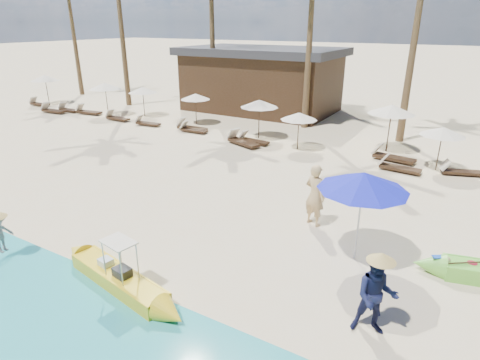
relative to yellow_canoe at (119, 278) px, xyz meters
The scene contains 28 objects.
ground 2.97m from the yellow_canoe, 63.58° to the left, with size 240.00×240.00×0.00m, color beige.
yellow_canoe is the anchor object (origin of this frame).
tourist 6.14m from the yellow_canoe, 61.86° to the left, with size 0.72×0.47×1.97m, color tan.
vendor_green 5.83m from the yellow_canoe, 15.21° to the left, with size 0.84×0.66×1.74m, color #161A3D.
vendor_yellow 3.70m from the yellow_canoe, 169.97° to the right, with size 0.70×0.40×1.08m, color gray.
blue_umbrella 6.42m from the yellow_canoe, 41.96° to the left, with size 2.28×2.28×2.46m.
resort_parasol_0 26.07m from the yellow_canoe, 147.64° to the left, with size 2.11×2.11×2.17m.
lounger_0_left 25.37m from the yellow_canoe, 149.32° to the left, with size 1.74×0.60×0.59m.
lounger_0_right 22.14m from the yellow_canoe, 147.64° to the left, with size 1.92×0.77×0.63m.
resort_parasol_1 19.98m from the yellow_canoe, 138.07° to the left, with size 2.12×2.12×2.18m.
lounger_1_left 22.09m from the yellow_canoe, 145.07° to the left, with size 1.67×0.54×0.56m.
lounger_1_right 20.69m from the yellow_canoe, 141.76° to the left, with size 1.93×0.82×0.64m.
resort_parasol_2 19.10m from the yellow_canoe, 131.01° to the left, with size 1.88×1.88×1.93m.
lounger_2_left 18.13m from the yellow_canoe, 136.49° to the left, with size 1.74×0.57×0.59m.
resort_parasol_3 16.59m from the yellow_canoe, 119.71° to the left, with size 1.81×1.81×1.87m.
lounger_3_left 16.28m from the yellow_canoe, 130.28° to the left, with size 1.66×0.66×0.55m.
lounger_3_right 14.82m from the yellow_canoe, 120.33° to the left, with size 1.90×0.63×0.64m.
resort_parasol_4 13.87m from the yellow_canoe, 103.79° to the left, with size 2.03×2.03×2.09m.
lounger_4_left 14.41m from the yellow_canoe, 119.67° to the left, with size 1.65×0.59×0.55m.
lounger_4_right 12.24m from the yellow_canoe, 106.14° to the left, with size 2.09×1.25×0.68m.
resort_parasol_5 12.65m from the yellow_canoe, 93.02° to the left, with size 1.79×1.79×1.84m.
lounger_5_left 12.66m from the yellow_canoe, 104.05° to the left, with size 1.71×0.67×0.57m.
resort_parasol_6 14.94m from the yellow_canoe, 77.38° to the left, with size 2.21×2.21×2.28m.
lounger_6_left 13.54m from the yellow_canoe, 73.98° to the left, with size 2.00×0.88×0.65m.
lounger_6_right 12.47m from the yellow_canoe, 70.16° to the left, with size 1.77×0.67×0.59m.
resort_parasol_7 14.01m from the yellow_canoe, 66.07° to the left, with size 1.83×1.83×1.88m.
lounger_7_left 14.12m from the yellow_canoe, 62.51° to the left, with size 1.69×1.00×0.55m.
pavilion_west 21.32m from the yellow_canoe, 108.34° to the left, with size 10.80×6.60×4.30m.
Camera 1 is at (5.24, -8.11, 5.91)m, focal length 30.00 mm.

